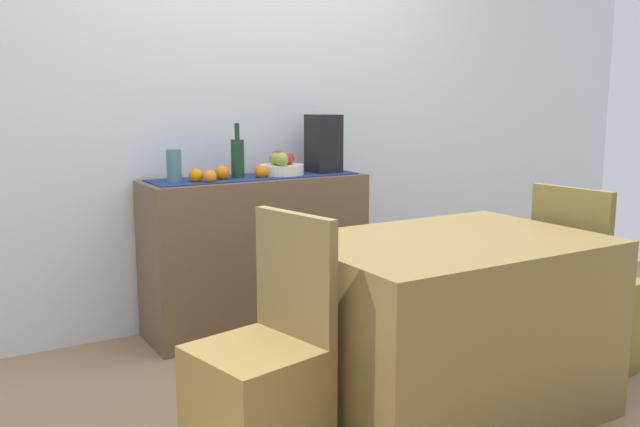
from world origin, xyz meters
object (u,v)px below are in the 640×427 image
Objects in this scene: coffee_maker at (323,144)px; sideboard_console at (257,254)px; fruit_bowl at (282,170)px; chair_near_window at (260,396)px; dining_table at (449,326)px; chair_by_corner at (585,316)px; wine_bottle at (238,158)px; ceramic_vase at (174,166)px.

sideboard_console is at bearing 180.00° from coffee_maker.
fruit_bowl is 0.28× the size of chair_near_window.
dining_table is 0.87m from chair_by_corner.
wine_bottle is 1.94m from chair_by_corner.
fruit_bowl is at bearing 124.39° from chair_by_corner.
chair_near_window reaches higher than dining_table.
coffee_maker is 1.52m from dining_table.
coffee_maker is at bearing 51.43° from chair_near_window.
chair_near_window is 1.72m from chair_by_corner.
coffee_maker is at bearing 0.00° from ceramic_vase.
ceramic_vase is at bearing 82.73° from chair_near_window.
sideboard_console is at bearing 99.60° from dining_table.
coffee_maker is at bearing 115.68° from chair_by_corner.
sideboard_console is 1.38× the size of chair_by_corner.
ceramic_vase is at bearing 180.00° from wine_bottle.
dining_table is at bearing -0.22° from chair_near_window.
sideboard_console is 1.74m from chair_by_corner.
coffee_maker is 1.95× the size of ceramic_vase.
fruit_bowl reaches higher than chair_near_window.
coffee_maker reaches higher than dining_table.
chair_by_corner is at bearing -55.61° from fruit_bowl.
coffee_maker reaches higher than sideboard_console.
wine_bottle reaches higher than ceramic_vase.
wine_bottle is 0.25× the size of dining_table.
fruit_bowl is at bearing 180.00° from coffee_maker.
sideboard_console is 0.75m from coffee_maker.
chair_by_corner is (1.55, -1.35, -0.68)m from ceramic_vase.
dining_table is (0.06, -1.35, -0.53)m from fruit_bowl.
chair_near_window is at bearing 179.84° from chair_by_corner.
wine_bottle reaches higher than dining_table.
ceramic_vase is at bearing 117.08° from dining_table.
chair_by_corner is (1.72, -0.00, 0.00)m from chair_near_window.
wine_bottle is 1.52m from dining_table.
wine_bottle reaches higher than chair_by_corner.
wine_bottle is at bearing 180.00° from coffee_maker.
fruit_bowl is 0.63m from ceramic_vase.
wine_bottle is 1.73× the size of ceramic_vase.
chair_by_corner is (0.93, -1.35, -0.63)m from fruit_bowl.
coffee_maker reaches higher than wine_bottle.
wine_bottle is at bearing 103.86° from dining_table.
chair_by_corner is at bearing -0.16° from chair_near_window.
dining_table is at bearing -87.31° from fruit_bowl.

